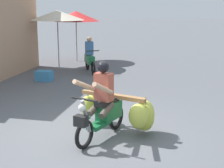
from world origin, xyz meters
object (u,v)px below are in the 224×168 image
Objects in this scene: motorbike_main_loaded at (116,109)px; market_umbrella_near_shop at (57,15)px; produce_crate at (44,76)px; market_umbrella_further_along at (76,16)px; motorbike_distant_ahead_left at (90,58)px.

market_umbrella_near_shop is (-3.95, 7.01, 1.67)m from motorbike_main_loaded.
market_umbrella_further_along is at bearing 92.53° from produce_crate.
market_umbrella_further_along is at bearing 113.01° from motorbike_main_loaded.
market_umbrella_near_shop reaches higher than produce_crate.
motorbike_distant_ahead_left is at bearing -61.02° from market_umbrella_further_along.
produce_crate is at bearing -120.42° from motorbike_distant_ahead_left.
motorbike_main_loaded is 9.55m from market_umbrella_further_along.
market_umbrella_near_shop reaches higher than market_umbrella_further_along.
motorbike_distant_ahead_left is 2.25m from produce_crate.
motorbike_main_loaded is 0.85× the size of market_umbrella_further_along.
market_umbrella_near_shop is (-1.58, 0.71, 1.63)m from motorbike_distant_ahead_left.
market_umbrella_near_shop is at bearing 119.39° from motorbike_main_loaded.
motorbike_distant_ahead_left is 2.62× the size of produce_crate.
motorbike_main_loaded is at bearing -51.45° from produce_crate.
produce_crate is at bearing -87.47° from market_umbrella_further_along.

